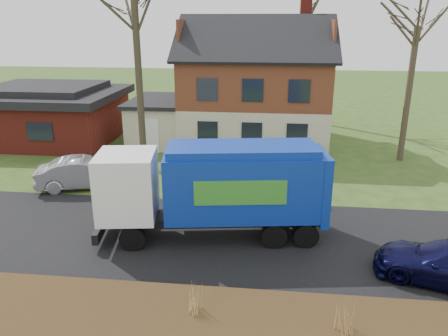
# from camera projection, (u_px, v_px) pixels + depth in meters

# --- Properties ---
(ground) EXTENTS (120.00, 120.00, 0.00)m
(ground) POSITION_uv_depth(u_px,v_px,m) (184.00, 236.00, 16.50)
(ground) COLOR #2C4517
(ground) RESTS_ON ground
(road) EXTENTS (80.00, 7.00, 0.02)m
(road) POSITION_uv_depth(u_px,v_px,m) (184.00, 236.00, 16.49)
(road) COLOR black
(road) RESTS_ON ground
(mulch_verge) EXTENTS (80.00, 3.50, 0.30)m
(mulch_verge) POSITION_uv_depth(u_px,v_px,m) (143.00, 325.00, 11.46)
(mulch_verge) COLOR #311E10
(mulch_verge) RESTS_ON ground
(main_house) EXTENTS (12.95, 8.95, 9.26)m
(main_house) POSITION_uv_depth(u_px,v_px,m) (248.00, 81.00, 28.13)
(main_house) COLOR beige
(main_house) RESTS_ON ground
(ranch_house) EXTENTS (9.80, 8.20, 3.70)m
(ranch_house) POSITION_uv_depth(u_px,v_px,m) (47.00, 113.00, 29.43)
(ranch_house) COLOR maroon
(ranch_house) RESTS_ON ground
(garbage_truck) EXTENTS (8.56, 3.45, 3.57)m
(garbage_truck) POSITION_uv_depth(u_px,v_px,m) (218.00, 185.00, 15.86)
(garbage_truck) COLOR black
(garbage_truck) RESTS_ON ground
(silver_sedan) EXTENTS (4.78, 2.89, 1.49)m
(silver_sedan) POSITION_uv_depth(u_px,v_px,m) (85.00, 173.00, 21.12)
(silver_sedan) COLOR #A6A9AE
(silver_sedan) RESTS_ON ground
(tree_front_east) EXTENTS (3.84, 3.84, 10.68)m
(tree_front_east) POSITION_uv_depth(u_px,v_px,m) (421.00, 1.00, 22.73)
(tree_front_east) COLOR #413727
(tree_front_east) RESTS_ON ground
(grass_clump_mid) EXTENTS (0.33, 0.27, 0.91)m
(grass_clump_mid) POSITION_uv_depth(u_px,v_px,m) (195.00, 297.00, 11.62)
(grass_clump_mid) COLOR tan
(grass_clump_mid) RESTS_ON mulch_verge
(grass_clump_east) EXTENTS (0.38, 0.31, 0.94)m
(grass_clump_east) POSITION_uv_depth(u_px,v_px,m) (346.00, 314.00, 10.92)
(grass_clump_east) COLOR tan
(grass_clump_east) RESTS_ON mulch_verge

